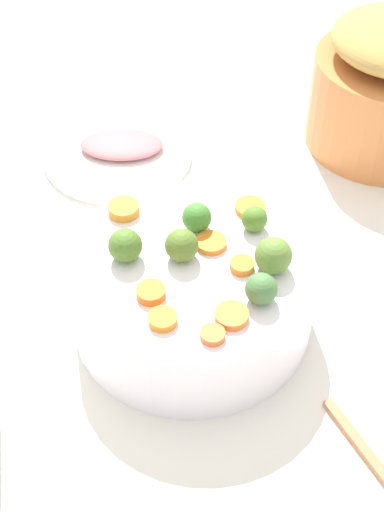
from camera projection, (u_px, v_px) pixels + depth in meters
name	position (u px, v px, depth m)	size (l,w,h in m)	color
tabletop	(232.00, 334.00, 0.87)	(2.40, 2.40, 0.02)	silver
serving_bowl_carrots	(192.00, 292.00, 0.84)	(0.28, 0.28, 0.10)	white
carrot_slice_0	(124.00, 209.00, 0.86)	(0.04, 0.04, 0.01)	orange
carrot_slice_1	(233.00, 316.00, 0.75)	(0.04, 0.04, 0.01)	orange
carrot_slice_2	(250.00, 207.00, 0.87)	(0.04, 0.04, 0.01)	orange
carrot_slice_3	(213.00, 335.00, 0.73)	(0.03, 0.03, 0.01)	orange
carrot_slice_4	(151.00, 293.00, 0.77)	(0.03, 0.03, 0.01)	orange
carrot_slice_5	(242.00, 266.00, 0.80)	(0.03, 0.03, 0.01)	orange
carrot_slice_6	(211.00, 243.00, 0.82)	(0.04, 0.04, 0.01)	orange
carrot_slice_7	(163.00, 319.00, 0.74)	(0.03, 0.03, 0.01)	orange
brussels_sprout_0	(182.00, 245.00, 0.80)	(0.04, 0.04, 0.04)	#5A762C
brussels_sprout_1	(125.00, 245.00, 0.80)	(0.04, 0.04, 0.04)	#517B2D
brussels_sprout_2	(261.00, 289.00, 0.76)	(0.03, 0.03, 0.03)	#4D7842
brussels_sprout_3	(273.00, 255.00, 0.78)	(0.04, 0.04, 0.04)	olive
brussels_sprout_4	(197.00, 217.00, 0.83)	(0.03, 0.03, 0.03)	#43822F
brussels_sprout_5	(255.00, 219.00, 0.83)	(0.03, 0.03, 0.03)	#507E2A
ham_plate	(118.00, 154.00, 1.09)	(0.22, 0.22, 0.01)	white
ham_slice_main	(122.00, 144.00, 1.09)	(0.12, 0.08, 0.02)	#C96D72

